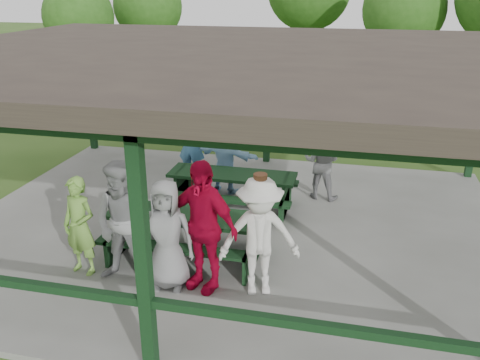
% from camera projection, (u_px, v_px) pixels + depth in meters
% --- Properties ---
extents(ground, '(90.00, 90.00, 0.00)m').
position_uv_depth(ground, '(230.00, 231.00, 9.53)').
color(ground, '#2B4B17').
rests_on(ground, ground).
extents(concrete_slab, '(10.00, 8.00, 0.10)m').
position_uv_depth(concrete_slab, '(230.00, 228.00, 9.51)').
color(concrete_slab, slate).
rests_on(concrete_slab, ground).
extents(pavilion_structure, '(10.60, 8.60, 3.24)m').
position_uv_depth(pavilion_structure, '(228.00, 59.00, 8.37)').
color(pavilion_structure, black).
rests_on(pavilion_structure, concrete_slab).
extents(picnic_table_near, '(2.60, 1.39, 0.75)m').
position_uv_depth(picnic_table_near, '(187.00, 229.00, 8.32)').
color(picnic_table_near, black).
rests_on(picnic_table_near, concrete_slab).
extents(picnic_table_far, '(2.50, 1.39, 0.75)m').
position_uv_depth(picnic_table_far, '(232.00, 186.00, 10.08)').
color(picnic_table_far, black).
rests_on(picnic_table_far, concrete_slab).
extents(table_setting, '(2.29, 0.45, 0.10)m').
position_uv_depth(table_setting, '(185.00, 211.00, 8.24)').
color(table_setting, white).
rests_on(table_setting, picnic_table_near).
extents(contestant_green, '(0.64, 0.49, 1.58)m').
position_uv_depth(contestant_green, '(80.00, 226.00, 7.73)').
color(contestant_green, '#6DA33D').
rests_on(contestant_green, concrete_slab).
extents(contestant_grey_left, '(0.93, 0.73, 1.91)m').
position_uv_depth(contestant_grey_left, '(125.00, 224.00, 7.44)').
color(contestant_grey_left, gray).
rests_on(contestant_grey_left, concrete_slab).
extents(contestant_grey_mid, '(0.87, 0.61, 1.68)m').
position_uv_depth(contestant_grey_mid, '(167.00, 235.00, 7.35)').
color(contestant_grey_mid, gray).
rests_on(contestant_grey_mid, concrete_slab).
extents(contestant_red, '(1.27, 0.85, 2.00)m').
position_uv_depth(contestant_red, '(202.00, 226.00, 7.28)').
color(contestant_red, '#AB0526').
rests_on(contestant_red, concrete_slab).
extents(contestant_white_fedora, '(1.30, 0.98, 1.85)m').
position_uv_depth(contestant_white_fedora, '(259.00, 237.00, 7.17)').
color(contestant_white_fedora, silver).
rests_on(contestant_white_fedora, concrete_slab).
extents(spectator_lblue, '(1.49, 0.80, 1.53)m').
position_uv_depth(spectator_lblue, '(225.00, 158.00, 10.81)').
color(spectator_lblue, '#97C6EA').
rests_on(spectator_lblue, concrete_slab).
extents(spectator_blue, '(0.63, 0.42, 1.71)m').
position_uv_depth(spectator_blue, '(191.00, 144.00, 11.40)').
color(spectator_blue, teal).
rests_on(spectator_blue, concrete_slab).
extents(spectator_grey, '(0.86, 0.72, 1.59)m').
position_uv_depth(spectator_grey, '(322.00, 162.00, 10.48)').
color(spectator_grey, gray).
rests_on(spectator_grey, concrete_slab).
extents(pickup_truck, '(5.28, 3.11, 1.38)m').
position_uv_depth(pickup_truck, '(300.00, 106.00, 16.04)').
color(pickup_truck, silver).
rests_on(pickup_truck, ground).
extents(farm_trailer, '(3.86, 1.98, 1.34)m').
position_uv_depth(farm_trailer, '(196.00, 97.00, 17.38)').
color(farm_trailer, navy).
rests_on(farm_trailer, ground).
extents(tree_far_left, '(3.12, 3.12, 4.88)m').
position_uv_depth(tree_far_left, '(148.00, 6.00, 23.20)').
color(tree_far_left, '#322314').
rests_on(tree_far_left, ground).
extents(tree_mid, '(3.16, 3.16, 4.94)m').
position_uv_depth(tree_mid, '(404.00, 10.00, 19.54)').
color(tree_mid, '#322314').
rests_on(tree_mid, ground).
extents(tree_edge_left, '(2.85, 2.85, 4.46)m').
position_uv_depth(tree_edge_left, '(79.00, 17.00, 20.65)').
color(tree_edge_left, '#322314').
rests_on(tree_edge_left, ground).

